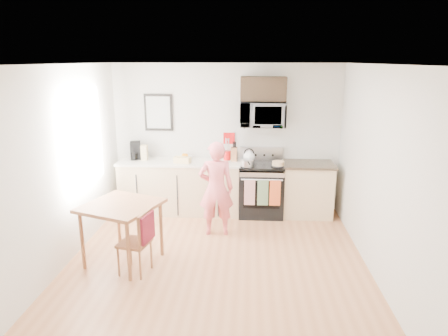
# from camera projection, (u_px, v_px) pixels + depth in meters

# --- Properties ---
(floor) EXTENTS (4.60, 4.60, 0.00)m
(floor) POSITION_uv_depth(u_px,v_px,m) (216.00, 269.00, 5.24)
(floor) COLOR #A56640
(floor) RESTS_ON ground
(back_wall) EXTENTS (4.00, 0.04, 2.60)m
(back_wall) POSITION_uv_depth(u_px,v_px,m) (226.00, 138.00, 7.11)
(back_wall) COLOR silver
(back_wall) RESTS_ON floor
(front_wall) EXTENTS (4.00, 0.04, 2.60)m
(front_wall) POSITION_uv_depth(u_px,v_px,m) (186.00, 268.00, 2.68)
(front_wall) COLOR silver
(front_wall) RESTS_ON floor
(left_wall) EXTENTS (0.04, 4.60, 2.60)m
(left_wall) POSITION_uv_depth(u_px,v_px,m) (57.00, 171.00, 5.02)
(left_wall) COLOR silver
(left_wall) RESTS_ON floor
(right_wall) EXTENTS (0.04, 4.60, 2.60)m
(right_wall) POSITION_uv_depth(u_px,v_px,m) (382.00, 176.00, 4.77)
(right_wall) COLOR silver
(right_wall) RESTS_ON floor
(ceiling) EXTENTS (4.00, 4.60, 0.04)m
(ceiling) POSITION_uv_depth(u_px,v_px,m) (215.00, 64.00, 4.55)
(ceiling) COLOR white
(ceiling) RESTS_ON back_wall
(window) EXTENTS (0.06, 1.40, 1.50)m
(window) POSITION_uv_depth(u_px,v_px,m) (84.00, 139.00, 5.72)
(window) COLOR silver
(window) RESTS_ON left_wall
(cabinet_left) EXTENTS (2.10, 0.60, 0.90)m
(cabinet_left) POSITION_uv_depth(u_px,v_px,m) (180.00, 188.00, 7.09)
(cabinet_left) COLOR #D3BE87
(cabinet_left) RESTS_ON floor
(countertop_left) EXTENTS (2.14, 0.64, 0.04)m
(countertop_left) POSITION_uv_depth(u_px,v_px,m) (180.00, 162.00, 6.97)
(countertop_left) COLOR silver
(countertop_left) RESTS_ON cabinet_left
(cabinet_right) EXTENTS (0.84, 0.60, 0.90)m
(cabinet_right) POSITION_uv_depth(u_px,v_px,m) (307.00, 190.00, 6.95)
(cabinet_right) COLOR #D3BE87
(cabinet_right) RESTS_ON floor
(countertop_right) EXTENTS (0.88, 0.64, 0.04)m
(countertop_right) POSITION_uv_depth(u_px,v_px,m) (308.00, 164.00, 6.83)
(countertop_right) COLOR black
(countertop_right) RESTS_ON cabinet_right
(range) EXTENTS (0.76, 0.70, 1.16)m
(range) POSITION_uv_depth(u_px,v_px,m) (261.00, 190.00, 6.98)
(range) COLOR black
(range) RESTS_ON floor
(microwave) EXTENTS (0.76, 0.51, 0.42)m
(microwave) POSITION_uv_depth(u_px,v_px,m) (263.00, 114.00, 6.74)
(microwave) COLOR #B8B8BD
(microwave) RESTS_ON back_wall
(upper_cabinet) EXTENTS (0.76, 0.35, 0.40)m
(upper_cabinet) POSITION_uv_depth(u_px,v_px,m) (263.00, 89.00, 6.67)
(upper_cabinet) COLOR black
(upper_cabinet) RESTS_ON back_wall
(wall_art) EXTENTS (0.50, 0.04, 0.65)m
(wall_art) POSITION_uv_depth(u_px,v_px,m) (158.00, 112.00, 7.04)
(wall_art) COLOR black
(wall_art) RESTS_ON back_wall
(wall_trivet) EXTENTS (0.20, 0.02, 0.20)m
(wall_trivet) POSITION_uv_depth(u_px,v_px,m) (229.00, 138.00, 7.09)
(wall_trivet) COLOR #B30F11
(wall_trivet) RESTS_ON back_wall
(person) EXTENTS (0.57, 0.41, 1.48)m
(person) POSITION_uv_depth(u_px,v_px,m) (216.00, 189.00, 6.11)
(person) COLOR #D63B3E
(person) RESTS_ON floor
(dining_table) EXTENTS (0.99, 0.99, 0.83)m
(dining_table) POSITION_uv_depth(u_px,v_px,m) (121.00, 211.00, 5.23)
(dining_table) COLOR brown
(dining_table) RESTS_ON floor
(chair) EXTENTS (0.46, 0.43, 0.84)m
(chair) POSITION_uv_depth(u_px,v_px,m) (142.00, 234.00, 4.98)
(chair) COLOR brown
(chair) RESTS_ON floor
(knife_block) EXTENTS (0.11, 0.15, 0.23)m
(knife_block) POSITION_uv_depth(u_px,v_px,m) (234.00, 154.00, 6.97)
(knife_block) COLOR brown
(knife_block) RESTS_ON countertop_left
(utensil_crock) EXTENTS (0.13, 0.13, 0.39)m
(utensil_crock) POSITION_uv_depth(u_px,v_px,m) (227.00, 151.00, 7.01)
(utensil_crock) COLOR #B30F11
(utensil_crock) RESTS_ON countertop_left
(fruit_bowl) EXTENTS (0.27, 0.27, 0.10)m
(fruit_bowl) POSITION_uv_depth(u_px,v_px,m) (186.00, 157.00, 7.11)
(fruit_bowl) COLOR white
(fruit_bowl) RESTS_ON countertop_left
(milk_carton) EXTENTS (0.11, 0.11, 0.27)m
(milk_carton) POSITION_uv_depth(u_px,v_px,m) (144.00, 153.00, 7.00)
(milk_carton) COLOR tan
(milk_carton) RESTS_ON countertop_left
(coffee_maker) EXTENTS (0.22, 0.28, 0.31)m
(coffee_maker) POSITION_uv_depth(u_px,v_px,m) (135.00, 151.00, 7.07)
(coffee_maker) COLOR black
(coffee_maker) RESTS_ON countertop_left
(bread_bag) EXTENTS (0.31, 0.20, 0.10)m
(bread_bag) POSITION_uv_depth(u_px,v_px,m) (182.00, 160.00, 6.84)
(bread_bag) COLOR #DDBF74
(bread_bag) RESTS_ON countertop_left
(cake) EXTENTS (0.25, 0.25, 0.08)m
(cake) POSITION_uv_depth(u_px,v_px,m) (278.00, 164.00, 6.69)
(cake) COLOR black
(cake) RESTS_ON range
(kettle) EXTENTS (0.20, 0.20, 0.25)m
(kettle) POSITION_uv_depth(u_px,v_px,m) (249.00, 156.00, 6.91)
(kettle) COLOR white
(kettle) RESTS_ON range
(pot) EXTENTS (0.22, 0.38, 0.11)m
(pot) POSITION_uv_depth(u_px,v_px,m) (247.00, 163.00, 6.67)
(pot) COLOR #B8B8BD
(pot) RESTS_ON range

